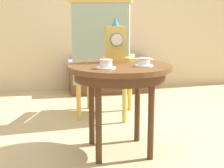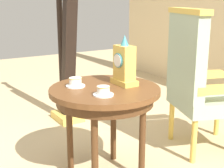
% 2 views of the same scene
% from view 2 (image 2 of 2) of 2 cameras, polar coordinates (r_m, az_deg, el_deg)
% --- Properties ---
extents(side_table, '(0.73, 0.73, 0.64)m').
position_cam_2_polar(side_table, '(2.18, -1.25, -2.54)').
color(side_table, brown).
rests_on(side_table, ground).
extents(teacup_left, '(0.13, 0.13, 0.06)m').
position_cam_2_polar(teacup_left, '(2.19, -6.37, 0.25)').
color(teacup_left, white).
rests_on(teacup_left, side_table).
extents(teacup_right, '(0.13, 0.13, 0.06)m').
position_cam_2_polar(teacup_right, '(1.98, -1.51, -1.29)').
color(teacup_right, white).
rests_on(teacup_right, side_table).
extents(mantel_clock, '(0.19, 0.11, 0.34)m').
position_cam_2_polar(mantel_clock, '(2.21, 2.12, 3.31)').
color(mantel_clock, gold).
rests_on(mantel_clock, side_table).
extents(armchair, '(0.69, 0.68, 1.14)m').
position_cam_2_polar(armchair, '(2.68, 14.76, 0.79)').
color(armchair, '#9EB299').
rests_on(armchair, ground).
extents(harp, '(0.40, 0.24, 1.72)m').
position_cam_2_polar(harp, '(3.22, -7.87, 5.22)').
color(harp, gold).
rests_on(harp, ground).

